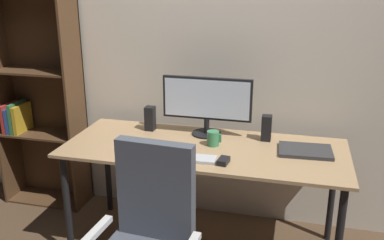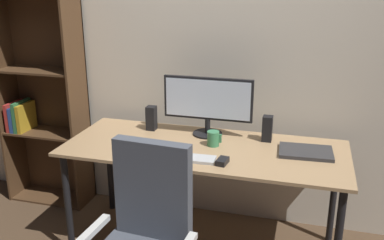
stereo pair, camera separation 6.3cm
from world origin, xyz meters
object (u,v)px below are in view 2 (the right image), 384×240
(mouse, at_px, (222,161))
(speaker_left, at_px, (151,118))
(coffee_mug, at_px, (213,138))
(keyboard, at_px, (191,158))
(laptop, at_px, (306,152))
(desk, at_px, (204,158))
(monitor, at_px, (208,102))
(speaker_right, at_px, (267,129))
(bookshelf, at_px, (43,103))

(mouse, height_order, speaker_left, speaker_left)
(coffee_mug, bearing_deg, keyboard, -106.71)
(mouse, xyz_separation_m, laptop, (0.46, 0.29, -0.01))
(desk, xyz_separation_m, monitor, (-0.03, 0.22, 0.31))
(coffee_mug, xyz_separation_m, speaker_right, (0.32, 0.18, 0.04))
(laptop, bearing_deg, bookshelf, 168.31)
(monitor, bearing_deg, desk, -81.31)
(desk, relative_size, laptop, 5.58)
(laptop, height_order, speaker_left, speaker_left)
(laptop, relative_size, speaker_left, 1.88)
(monitor, relative_size, speaker_left, 3.56)
(keyboard, xyz_separation_m, speaker_left, (-0.41, 0.43, 0.08))
(coffee_mug, height_order, laptop, coffee_mug)
(desk, bearing_deg, keyboard, -96.85)
(desk, height_order, mouse, mouse)
(desk, bearing_deg, laptop, 5.70)
(mouse, bearing_deg, keyboard, -175.19)
(monitor, height_order, coffee_mug, monitor)
(keyboard, height_order, coffee_mug, coffee_mug)
(keyboard, relative_size, speaker_left, 1.71)
(desk, height_order, bookshelf, bookshelf)
(monitor, distance_m, coffee_mug, 0.28)
(laptop, relative_size, bookshelf, 0.19)
(coffee_mug, bearing_deg, mouse, -66.30)
(mouse, bearing_deg, laptop, 39.46)
(desk, distance_m, coffee_mug, 0.14)
(bookshelf, bearing_deg, mouse, -20.41)
(mouse, distance_m, speaker_right, 0.49)
(speaker_right, relative_size, bookshelf, 0.10)
(speaker_left, bearing_deg, desk, -26.09)
(keyboard, xyz_separation_m, speaker_right, (0.40, 0.43, 0.08))
(desk, distance_m, speaker_right, 0.46)
(mouse, relative_size, speaker_left, 0.56)
(keyboard, distance_m, speaker_left, 0.60)
(desk, distance_m, bookshelf, 1.47)
(speaker_left, xyz_separation_m, speaker_right, (0.81, 0.00, 0.00))
(monitor, height_order, bookshelf, bookshelf)
(keyboard, xyz_separation_m, mouse, (0.19, -0.01, 0.01))
(desk, bearing_deg, bookshelf, 165.67)
(bookshelf, bearing_deg, speaker_right, -4.71)
(desk, height_order, coffee_mug, coffee_mug)
(desk, xyz_separation_m, bookshelf, (-1.41, 0.36, 0.16))
(laptop, bearing_deg, coffee_mug, 179.30)
(desk, relative_size, speaker_right, 10.50)
(monitor, bearing_deg, mouse, -66.07)
(desk, relative_size, coffee_mug, 18.54)
(mouse, bearing_deg, monitor, 121.21)
(mouse, relative_size, laptop, 0.30)
(monitor, height_order, keyboard, monitor)
(monitor, height_order, mouse, monitor)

